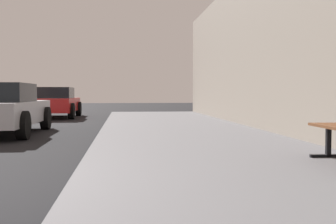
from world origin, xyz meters
TOP-DOWN VIEW (x-y plane):
  - sidewalk at (4.00, 0.00)m, footprint 4.00×32.00m
  - car_red at (-0.38, 14.21)m, footprint 2.00×4.06m

SIDE VIEW (x-z plane):
  - sidewalk at x=4.00m, z-range 0.00..0.15m
  - car_red at x=-0.38m, z-range 0.01..1.28m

